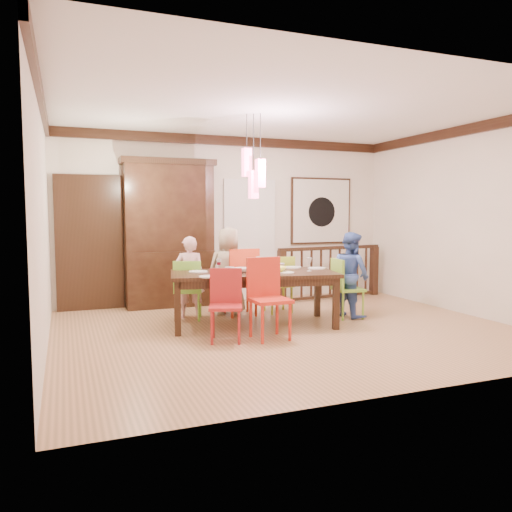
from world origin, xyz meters
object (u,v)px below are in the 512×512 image
object	(u,v)px
dining_table	(254,277)
balustrade	(330,271)
chair_end_right	(348,284)
person_far_mid	(229,271)
china_hutch	(169,233)
person_far_left	(190,277)
chair_far_left	(188,285)
person_end_right	(351,274)

from	to	relation	value
dining_table	balustrade	size ratio (longest dim) A/B	1.11
chair_end_right	person_far_mid	bearing A→B (deg)	65.67
china_hutch	person_far_mid	xyz separation A→B (m)	(0.72, -1.01, -0.55)
person_far_mid	china_hutch	bearing A→B (deg)	-33.64
dining_table	chair_end_right	distance (m)	1.50
dining_table	china_hutch	size ratio (longest dim) A/B	0.99
balustrade	person_far_left	bearing A→B (deg)	-172.69
chair_end_right	person_far_left	bearing A→B (deg)	73.75
person_far_left	china_hutch	bearing A→B (deg)	-70.64
chair_end_right	china_hutch	bearing A→B (deg)	55.54
chair_end_right	person_far_mid	world-z (taller)	person_far_mid
balustrade	chair_far_left	bearing A→B (deg)	-170.97
china_hutch	person_end_right	world-z (taller)	china_hutch
person_far_left	person_far_mid	xyz separation A→B (m)	(0.63, 0.03, 0.06)
person_far_mid	balustrade	bearing A→B (deg)	-141.93
dining_table	balustrade	world-z (taller)	balustrade
dining_table	person_far_left	world-z (taller)	person_far_left
chair_far_left	person_far_left	distance (m)	0.15
chair_end_right	dining_table	bearing A→B (deg)	93.37
dining_table	person_end_right	world-z (taller)	person_end_right
china_hutch	chair_far_left	bearing A→B (deg)	-87.72
china_hutch	person_far_left	bearing A→B (deg)	-85.08
balustrade	person_end_right	distance (m)	1.57
chair_far_left	china_hutch	xyz separation A→B (m)	(-0.05, 1.14, 0.72)
dining_table	balustrade	distance (m)	2.57
dining_table	chair_far_left	bearing A→B (deg)	147.84
person_far_left	chair_end_right	bearing A→B (deg)	172.95
chair_end_right	person_far_mid	distance (m)	1.82
person_far_mid	person_end_right	bearing A→B (deg)	174.72
chair_end_right	chair_far_left	bearing A→B (deg)	76.43
dining_table	person_end_right	size ratio (longest dim) A/B	1.89
balustrade	person_far_mid	size ratio (longest dim) A/B	1.62
china_hutch	person_far_left	xyz separation A→B (m)	(0.09, -1.04, -0.62)
balustrade	person_end_right	xyz separation A→B (m)	(-0.49, -1.48, 0.14)
chair_far_left	person_far_mid	size ratio (longest dim) A/B	0.65
balustrade	person_far_left	distance (m)	2.87
chair_end_right	china_hutch	size ratio (longest dim) A/B	0.36
dining_table	person_far_left	bearing A→B (deg)	142.33
dining_table	china_hutch	world-z (taller)	china_hutch
chair_far_left	dining_table	bearing A→B (deg)	155.03
dining_table	person_far_left	distance (m)	1.08
dining_table	person_far_left	size ratio (longest dim) A/B	1.98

